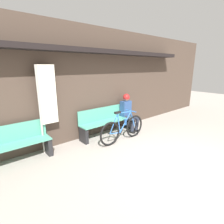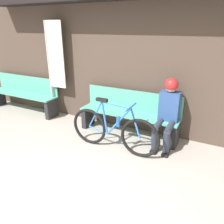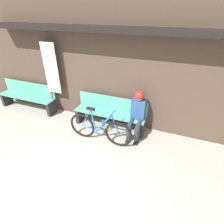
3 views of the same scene
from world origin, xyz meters
name	(u,v)px [view 3 (image 3 of 3)]	position (x,y,z in m)	size (l,w,h in m)	color
ground_plane	(55,204)	(0.00, 0.00, 0.00)	(24.00, 24.00, 0.00)	#ADA399
storefront_wall	(114,65)	(0.00, 2.80, 1.66)	(12.00, 0.56, 3.20)	#4C3D33
park_bench_near	(110,113)	(0.02, 2.49, 0.42)	(1.95, 0.42, 0.86)	#51A88E
bicycle	(100,129)	(0.02, 1.80, 0.37)	(1.64, 0.40, 0.91)	black
person_seated	(137,112)	(0.78, 2.37, 0.70)	(0.34, 0.63, 1.22)	#2D3342
park_bench_far	(28,97)	(-2.85, 2.49, 0.42)	(1.97, 0.42, 0.86)	#51A88E
banner_pole	(50,73)	(-1.82, 2.55, 1.32)	(0.45, 0.05, 2.14)	#B7B2A8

